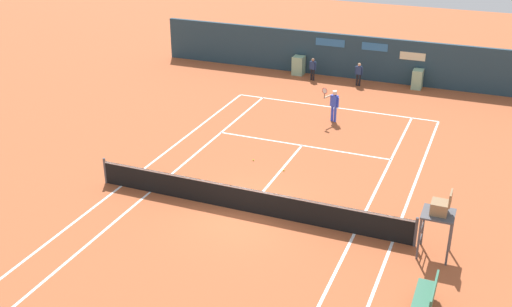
{
  "coord_description": "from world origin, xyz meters",
  "views": [
    {
      "loc": [
        7.73,
        -18.01,
        11.27
      ],
      "look_at": [
        -0.92,
        3.2,
        0.8
      ],
      "focal_mm": 43.67,
      "sensor_mm": 36.0,
      "label": 1
    }
  ],
  "objects_px": {
    "umpire_chair": "(439,213)",
    "tennis_ball_mid_court": "(284,170)",
    "player_bench": "(427,295)",
    "ball_kid_right_post": "(359,73)",
    "tennis_ball_by_sideline": "(253,160)",
    "player_on_baseline": "(334,103)",
    "ball_kid_left_post": "(313,68)"
  },
  "relations": [
    {
      "from": "player_on_baseline",
      "to": "ball_kid_right_post",
      "type": "height_order",
      "value": "player_on_baseline"
    },
    {
      "from": "umpire_chair",
      "to": "ball_kid_left_post",
      "type": "bearing_deg",
      "value": 29.68
    },
    {
      "from": "umpire_chair",
      "to": "tennis_ball_mid_court",
      "type": "height_order",
      "value": "umpire_chair"
    },
    {
      "from": "umpire_chair",
      "to": "player_on_baseline",
      "type": "relative_size",
      "value": 1.29
    },
    {
      "from": "player_on_baseline",
      "to": "tennis_ball_by_sideline",
      "type": "xyz_separation_m",
      "value": [
        -1.89,
        -5.68,
        -0.92
      ]
    },
    {
      "from": "player_on_baseline",
      "to": "ball_kid_right_post",
      "type": "xyz_separation_m",
      "value": [
        -0.18,
        5.91,
        -0.18
      ]
    },
    {
      "from": "umpire_chair",
      "to": "ball_kid_right_post",
      "type": "height_order",
      "value": "umpire_chair"
    },
    {
      "from": "umpire_chair",
      "to": "player_on_baseline",
      "type": "height_order",
      "value": "umpire_chair"
    },
    {
      "from": "player_bench",
      "to": "tennis_ball_mid_court",
      "type": "bearing_deg",
      "value": 44.43
    },
    {
      "from": "ball_kid_left_post",
      "to": "tennis_ball_by_sideline",
      "type": "height_order",
      "value": "ball_kid_left_post"
    },
    {
      "from": "player_on_baseline",
      "to": "ball_kid_left_post",
      "type": "height_order",
      "value": "player_on_baseline"
    },
    {
      "from": "umpire_chair",
      "to": "player_bench",
      "type": "xyz_separation_m",
      "value": [
        0.16,
        -2.9,
        -1.04
      ]
    },
    {
      "from": "player_on_baseline",
      "to": "umpire_chair",
      "type": "bearing_deg",
      "value": 141.27
    },
    {
      "from": "player_bench",
      "to": "ball_kid_right_post",
      "type": "xyz_separation_m",
      "value": [
        -6.52,
        18.85,
        0.26
      ]
    },
    {
      "from": "ball_kid_right_post",
      "to": "tennis_ball_by_sideline",
      "type": "distance_m",
      "value": 11.73
    },
    {
      "from": "tennis_ball_mid_court",
      "to": "tennis_ball_by_sideline",
      "type": "distance_m",
      "value": 1.59
    },
    {
      "from": "player_bench",
      "to": "umpire_chair",
      "type": "bearing_deg",
      "value": 3.24
    },
    {
      "from": "player_bench",
      "to": "ball_kid_right_post",
      "type": "height_order",
      "value": "ball_kid_right_post"
    },
    {
      "from": "ball_kid_left_post",
      "to": "ball_kid_right_post",
      "type": "bearing_deg",
      "value": -169.25
    },
    {
      "from": "umpire_chair",
      "to": "player_bench",
      "type": "relative_size",
      "value": 1.49
    },
    {
      "from": "tennis_ball_by_sideline",
      "to": "umpire_chair",
      "type": "bearing_deg",
      "value": -28.42
    },
    {
      "from": "umpire_chair",
      "to": "ball_kid_right_post",
      "type": "relative_size",
      "value": 1.73
    },
    {
      "from": "ball_kid_right_post",
      "to": "tennis_ball_mid_court",
      "type": "relative_size",
      "value": 19.75
    },
    {
      "from": "player_on_baseline",
      "to": "ball_kid_right_post",
      "type": "relative_size",
      "value": 1.35
    },
    {
      "from": "ball_kid_right_post",
      "to": "tennis_ball_mid_court",
      "type": "xyz_separation_m",
      "value": [
        -0.17,
        -12.02,
        -0.74
      ]
    },
    {
      "from": "umpire_chair",
      "to": "player_bench",
      "type": "distance_m",
      "value": 3.08
    },
    {
      "from": "player_bench",
      "to": "ball_kid_left_post",
      "type": "xyz_separation_m",
      "value": [
        -9.25,
        18.85,
        0.25
      ]
    },
    {
      "from": "ball_kid_left_post",
      "to": "tennis_ball_by_sideline",
      "type": "xyz_separation_m",
      "value": [
        1.03,
        -11.59,
        -0.73
      ]
    },
    {
      "from": "ball_kid_left_post",
      "to": "umpire_chair",
      "type": "bearing_deg",
      "value": 130.43
    },
    {
      "from": "player_bench",
      "to": "tennis_ball_mid_court",
      "type": "height_order",
      "value": "player_bench"
    },
    {
      "from": "ball_kid_left_post",
      "to": "player_bench",
      "type": "bearing_deg",
      "value": 126.9
    },
    {
      "from": "ball_kid_left_post",
      "to": "tennis_ball_by_sideline",
      "type": "distance_m",
      "value": 11.65
    }
  ]
}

